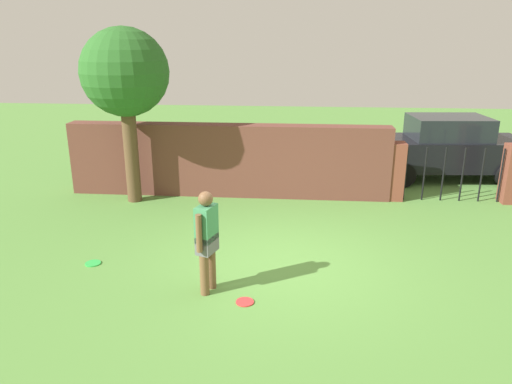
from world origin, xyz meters
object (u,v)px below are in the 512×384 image
(frisbee_green, at_px, (93,263))
(person, at_px, (207,237))
(tree, at_px, (125,75))
(car, at_px, (446,148))
(frisbee_red, at_px, (245,302))

(frisbee_green, bearing_deg, person, -18.91)
(tree, height_order, person, tree)
(car, bearing_deg, tree, -165.96)
(tree, relative_size, person, 2.47)
(person, xyz_separation_m, frisbee_red, (0.60, -0.30, -0.89))
(frisbee_red, relative_size, frisbee_green, 1.00)
(tree, relative_size, car, 0.93)
(person, bearing_deg, car, 159.95)
(tree, xyz_separation_m, frisbee_green, (0.37, -3.39, -2.94))
(frisbee_red, bearing_deg, car, 55.92)
(person, bearing_deg, tree, -129.90)
(tree, height_order, frisbee_green, tree)
(tree, xyz_separation_m, car, (7.94, 2.65, -2.09))
(tree, distance_m, frisbee_green, 4.50)
(car, relative_size, frisbee_green, 15.99)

